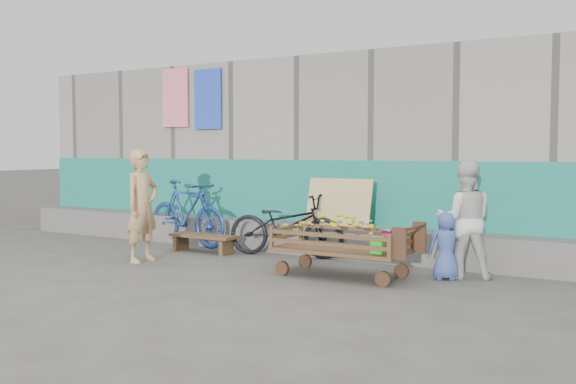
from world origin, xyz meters
The scene contains 9 objects.
ground centered at (0.00, 0.00, 0.00)m, with size 80.00×80.00×0.00m, color #4C4A46.
building_wall centered at (0.00, 4.05, 1.47)m, with size 12.00×3.50×3.00m.
banana_cart centered at (0.91, 0.99, 0.51)m, with size 1.76×0.80×0.75m.
bench centered at (-1.69, 1.63, 0.20)m, with size 1.09×0.33×0.27m.
vendor_man centered at (-1.91, 0.55, 0.78)m, with size 0.57×0.37×1.56m, color tan.
woman centered at (2.25, 1.69, 0.71)m, with size 0.69×0.54×1.42m, color silver.
child centered at (2.09, 1.48, 0.41)m, with size 0.40×0.26×0.82m, color #3D569F.
bicycle_dark centered at (-0.41, 1.94, 0.46)m, with size 0.61×1.75×0.92m, color black.
bicycle_blue centered at (-2.36, 2.05, 0.53)m, with size 0.50×1.77×1.06m, color navy.
Camera 1 is at (4.33, -6.02, 1.54)m, focal length 40.00 mm.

